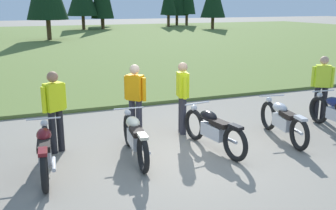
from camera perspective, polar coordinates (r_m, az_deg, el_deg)
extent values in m
plane|color=gray|center=(7.85, 1.64, -7.41)|extent=(140.00, 140.00, 0.00)
cube|color=#5B7033|center=(32.88, -16.82, 8.98)|extent=(80.00, 44.00, 0.10)
cylinder|color=#47331E|center=(53.94, 2.75, 12.34)|extent=(0.36, 0.36, 1.58)
cylinder|color=#47331E|center=(50.83, 0.07, 12.21)|extent=(0.36, 0.36, 1.57)
cylinder|color=#47331E|center=(52.36, -9.63, 12.05)|extent=(0.36, 0.36, 1.50)
cylinder|color=#47331E|center=(46.46, 6.55, 11.78)|extent=(0.36, 0.36, 1.39)
cylinder|color=#47331E|center=(33.41, -17.07, 10.43)|extent=(0.36, 0.36, 1.71)
cylinder|color=#47331E|center=(54.15, 1.31, 12.27)|extent=(0.36, 0.36, 1.41)
cylinder|color=#47331E|center=(46.14, -12.30, 11.67)|extent=(0.36, 0.36, 1.62)
cylinder|color=#47331E|center=(46.67, -9.52, 11.63)|extent=(0.36, 0.36, 1.29)
torus|color=black|center=(7.88, -17.50, -5.28)|extent=(0.17, 0.71, 0.70)
torus|color=black|center=(6.58, -17.66, -9.32)|extent=(0.17, 0.71, 0.70)
cube|color=silver|center=(7.21, -17.61, -6.75)|extent=(0.26, 0.66, 0.28)
ellipsoid|color=maroon|center=(7.29, -17.75, -4.19)|extent=(0.31, 0.50, 0.22)
cube|color=black|center=(6.93, -17.77, -5.70)|extent=(0.27, 0.50, 0.10)
cube|color=maroon|center=(6.45, -17.90, -6.56)|extent=(0.17, 0.33, 0.06)
cylinder|color=silver|center=(7.64, -17.80, -1.93)|extent=(0.62, 0.09, 0.03)
sphere|color=silver|center=(7.79, -17.71, -2.60)|extent=(0.14, 0.14, 0.14)
cylinder|color=silver|center=(6.96, -16.42, -8.32)|extent=(0.12, 0.55, 0.07)
torus|color=black|center=(8.27, -5.85, -3.72)|extent=(0.16, 0.71, 0.70)
torus|color=black|center=(6.98, -3.69, -7.21)|extent=(0.16, 0.71, 0.70)
cube|color=silver|center=(7.60, -4.87, -4.96)|extent=(0.26, 0.66, 0.28)
ellipsoid|color=beige|center=(7.68, -5.19, -2.56)|extent=(0.30, 0.50, 0.22)
cube|color=black|center=(7.33, -4.56, -3.90)|extent=(0.26, 0.50, 0.10)
cube|color=beige|center=(6.86, -3.73, -4.58)|extent=(0.17, 0.33, 0.06)
cylinder|color=silver|center=(8.03, -5.81, -0.48)|extent=(0.62, 0.09, 0.03)
sphere|color=silver|center=(8.18, -5.94, -1.15)|extent=(0.14, 0.14, 0.14)
cylinder|color=silver|center=(7.39, -3.31, -6.35)|extent=(0.12, 0.55, 0.07)
torus|color=black|center=(8.63, 3.87, -2.89)|extent=(0.20, 0.71, 0.70)
torus|color=black|center=(7.58, 9.82, -5.61)|extent=(0.20, 0.71, 0.70)
cube|color=silver|center=(8.08, 6.66, -3.83)|extent=(0.29, 0.66, 0.28)
ellipsoid|color=black|center=(8.13, 5.96, -1.61)|extent=(0.33, 0.51, 0.22)
cube|color=black|center=(7.84, 7.66, -2.74)|extent=(0.29, 0.51, 0.10)
cube|color=black|center=(7.47, 9.93, -3.16)|extent=(0.19, 0.34, 0.06)
cylinder|color=silver|center=(8.41, 4.31, 0.25)|extent=(0.62, 0.12, 0.03)
sphere|color=silver|center=(8.54, 3.84, -0.42)|extent=(0.14, 0.14, 0.14)
cylinder|color=silver|center=(7.97, 8.74, -4.92)|extent=(0.15, 0.55, 0.07)
torus|color=black|center=(9.61, 14.51, -1.50)|extent=(0.22, 0.71, 0.70)
torus|color=black|center=(8.44, 18.71, -4.06)|extent=(0.22, 0.71, 0.70)
cube|color=silver|center=(9.01, 16.49, -2.39)|extent=(0.30, 0.66, 0.28)
ellipsoid|color=#B7B7BC|center=(9.08, 16.09, -0.38)|extent=(0.34, 0.52, 0.22)
cube|color=black|center=(8.76, 17.27, -1.42)|extent=(0.30, 0.51, 0.10)
cube|color=#B7B7BC|center=(8.35, 18.90, -1.84)|extent=(0.19, 0.34, 0.06)
cylinder|color=silver|center=(9.40, 14.97, 1.32)|extent=(0.62, 0.14, 0.03)
sphere|color=silver|center=(9.53, 14.60, 0.73)|extent=(0.14, 0.14, 0.14)
cylinder|color=silver|center=(8.85, 18.16, -3.49)|extent=(0.16, 0.55, 0.07)
torus|color=black|center=(10.52, 21.24, -0.66)|extent=(0.16, 0.71, 0.70)
ellipsoid|color=navy|center=(10.05, 23.21, 0.42)|extent=(0.30, 0.50, 0.22)
cylinder|color=silver|center=(10.33, 21.84, 1.94)|extent=(0.62, 0.09, 0.03)
sphere|color=silver|center=(10.45, 21.37, 1.38)|extent=(0.14, 0.14, 0.14)
cylinder|color=#2D2D38|center=(8.80, -5.27, -1.96)|extent=(0.14, 0.14, 0.88)
cylinder|color=#2D2D38|center=(8.71, -4.26, -2.12)|extent=(0.14, 0.14, 0.88)
cube|color=orange|center=(8.58, -4.87, 2.58)|extent=(0.40, 0.42, 0.56)
sphere|color=beige|center=(8.50, -4.93, 5.21)|extent=(0.22, 0.22, 0.22)
cylinder|color=orange|center=(8.70, -6.15, 2.59)|extent=(0.09, 0.09, 0.52)
cylinder|color=orange|center=(8.46, -3.54, 2.30)|extent=(0.09, 0.09, 0.52)
cylinder|color=black|center=(8.24, -15.52, -3.60)|extent=(0.14, 0.14, 0.88)
cylinder|color=black|center=(8.15, -16.56, -3.89)|extent=(0.14, 0.14, 0.88)
cube|color=#D8EA19|center=(8.01, -16.40, 1.15)|extent=(0.42, 0.36, 0.56)
sphere|color=#9E7051|center=(7.93, -16.60, 3.97)|extent=(0.22, 0.22, 0.22)
cylinder|color=#D8EA19|center=(8.13, -15.04, 1.31)|extent=(0.09, 0.09, 0.52)
cylinder|color=#D8EA19|center=(7.89, -17.77, 0.71)|extent=(0.09, 0.09, 0.52)
cylinder|color=#2D2D38|center=(8.95, 2.25, -1.63)|extent=(0.14, 0.14, 0.88)
cylinder|color=#2D2D38|center=(9.11, 1.99, -1.32)|extent=(0.14, 0.14, 0.88)
cube|color=#D8EA19|center=(8.86, 2.16, 3.01)|extent=(0.28, 0.39, 0.56)
sphere|color=tan|center=(8.79, 2.19, 5.56)|extent=(0.22, 0.22, 0.22)
cylinder|color=#D8EA19|center=(8.64, 2.52, 2.58)|extent=(0.09, 0.09, 0.52)
cylinder|color=#D8EA19|center=(9.08, 1.82, 3.17)|extent=(0.09, 0.09, 0.52)
cylinder|color=black|center=(10.80, 20.94, 0.25)|extent=(0.14, 0.14, 0.88)
cylinder|color=black|center=(10.82, 21.89, 0.19)|extent=(0.14, 0.14, 0.88)
cube|color=#C6E52D|center=(10.67, 21.77, 3.96)|extent=(0.42, 0.39, 0.56)
sphere|color=tan|center=(10.61, 21.98, 6.09)|extent=(0.22, 0.22, 0.22)
cylinder|color=#C6E52D|center=(10.64, 20.54, 3.95)|extent=(0.09, 0.09, 0.52)
cylinder|color=#C6E52D|center=(10.71, 22.98, 3.77)|extent=(0.09, 0.09, 0.52)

